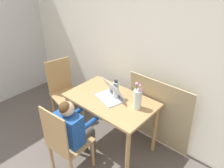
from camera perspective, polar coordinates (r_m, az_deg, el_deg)
name	(u,v)px	position (r m, az deg, el deg)	size (l,w,h in m)	color
wall_back	(142,48)	(2.78, 7.89, 9.25)	(6.40, 0.05, 2.50)	white
dining_table	(111,106)	(2.72, -0.34, -5.76)	(1.09, 0.66, 0.73)	tan
chair_occupied	(65,142)	(2.52, -12.11, -14.68)	(0.42, 0.42, 0.94)	tan
chair_spare	(64,90)	(3.41, -12.47, -1.61)	(0.48, 0.48, 0.94)	tan
person_seated	(73,127)	(2.50, -10.14, -11.04)	(0.34, 0.44, 0.97)	#1E4C9E
laptop	(111,94)	(2.66, -0.25, -2.67)	(0.40, 0.33, 0.22)	#B2B2B7
flower_vase	(137,98)	(2.46, 6.68, -3.74)	(0.10, 0.10, 0.34)	silver
water_bottle	(116,90)	(2.62, 1.01, -1.56)	(0.07, 0.07, 0.25)	silver
cardboard_panel	(159,114)	(2.86, 12.20, -7.78)	(0.84, 0.16, 1.00)	tan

